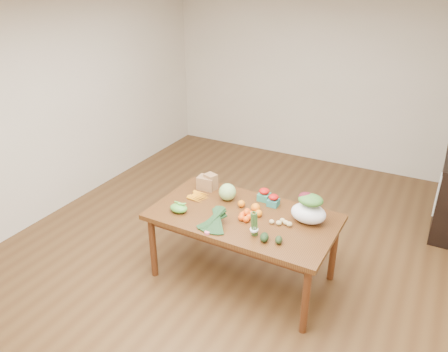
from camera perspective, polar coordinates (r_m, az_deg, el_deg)
The scene contains 24 objects.
floor at distance 5.12m, azimuth 1.22°, elevation -9.54°, with size 6.00×6.00×0.00m, color brown.
room_walls at distance 4.48m, azimuth 1.38°, elevation 4.73°, with size 5.02×6.02×2.70m.
dining_table at distance 4.50m, azimuth 2.46°, elevation -9.21°, with size 1.80×1.00×0.75m, color #543413.
dish_towel at distance 5.68m, azimuth 26.07°, elevation -2.14°, with size 0.02×0.28×0.45m, color white.
paper_bag at distance 4.75m, azimuth -2.30°, elevation -0.73°, with size 0.25×0.21×0.18m, color #946442, non-canonical shape.
cabbage at distance 4.53m, azimuth 0.46°, elevation -2.10°, with size 0.18×0.18×0.18m, color #A2C973.
strawberry_basket_a at distance 4.56m, azimuth 5.25°, elevation -2.55°, with size 0.12×0.12×0.11m, color red, non-canonical shape.
strawberry_basket_b at distance 4.47m, azimuth 6.46°, elevation -3.30°, with size 0.11×0.11×0.10m, color red, non-canonical shape.
orange_a at distance 4.42m, azimuth 2.29°, elevation -3.64°, with size 0.07×0.07×0.07m, color orange.
orange_b at distance 4.34m, azimuth 4.15°, elevation -4.14°, with size 0.09×0.09×0.09m, color orange.
orange_c at distance 4.27m, azimuth 4.55°, elevation -4.87°, with size 0.07×0.07×0.07m, color orange.
mandarin_cluster at distance 4.23m, azimuth 2.98°, elevation -4.93°, with size 0.18×0.18×0.10m, color #FF5B0F, non-canonical shape.
carrots at distance 4.60m, azimuth -3.25°, elevation -2.71°, with size 0.22×0.22×0.03m, color orange, non-canonical shape.
snap_pea_bag at distance 4.35m, azimuth -5.93°, elevation -4.20°, with size 0.18×0.14×0.08m, color #4E9331.
kale_bunch at distance 4.05m, azimuth -1.49°, elevation -5.91°, with size 0.32×0.40×0.16m, color black, non-canonical shape.
asparagus_bundle at distance 3.93m, azimuth 3.98°, elevation -6.26°, with size 0.08×0.08×0.25m, color #427435, non-canonical shape.
potato_a at distance 4.17m, azimuth 6.25°, elevation -5.95°, with size 0.05×0.04×0.04m, color tan.
potato_b at distance 4.16m, azimuth 7.17°, elevation -6.10°, with size 0.06×0.05×0.05m, color #CCBC75.
potato_c at distance 4.17m, azimuth 8.09°, elevation -6.04°, with size 0.05×0.05×0.05m, color #DACA7E.
potato_d at distance 4.20m, azimuth 7.64°, elevation -5.78°, with size 0.05×0.05×0.05m, color #D7B77C.
potato_e at distance 4.15m, azimuth 8.53°, elevation -6.24°, with size 0.06×0.05×0.05m, color #D5C27A.
avocado_a at distance 3.91m, azimuth 5.29°, elevation -7.96°, with size 0.08×0.11×0.08m, color black.
avocado_b at distance 3.90m, azimuth 7.16°, elevation -8.27°, with size 0.06×0.10×0.06m, color black.
salad_bag at distance 4.20m, azimuth 11.01°, elevation -4.37°, with size 0.34×0.25×0.26m, color white, non-canonical shape.
Camera 1 is at (1.86, -3.75, 2.95)m, focal length 35.00 mm.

